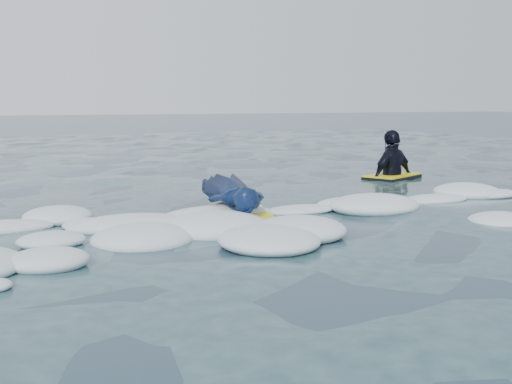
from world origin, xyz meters
The scene contains 4 objects.
ground centered at (0.00, 0.00, 0.00)m, with size 120.00×120.00×0.00m, color #18253B.
foam_band centered at (0.00, 1.03, 0.00)m, with size 12.00×3.10×0.30m, color white, non-canonical shape.
prone_woman_unit centered at (-0.15, 1.66, 0.23)m, with size 0.91×1.82×0.46m.
waiting_rider_unit centered at (3.78, 3.86, 0.01)m, with size 1.31×1.07×1.72m.
Camera 1 is at (-3.02, -5.39, 1.37)m, focal length 45.00 mm.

